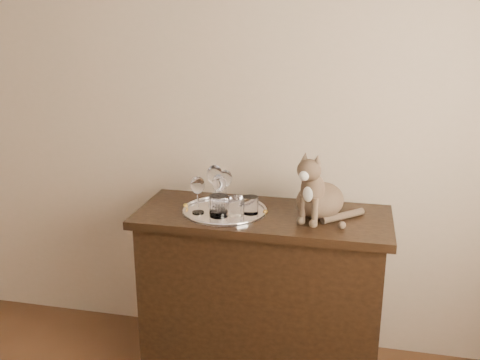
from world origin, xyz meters
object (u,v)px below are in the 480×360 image
object	(u,v)px
wine_glass_b	(226,187)
tumbler_a	(236,206)
tumbler_b	(219,206)
cat	(321,183)
wine_glass_d	(219,193)
tumbler_c	(251,205)
wine_glass_a	(215,185)
wine_glass_c	(198,195)
tray	(225,212)
sideboard	(262,293)

from	to	relation	value
wine_glass_b	tumbler_a	world-z (taller)	wine_glass_b
tumbler_b	cat	xyz separation A→B (m)	(0.45, 0.11, 0.11)
tumbler_b	cat	size ratio (longest dim) A/B	0.30
tumbler_b	cat	world-z (taller)	cat
wine_glass_d	tumbler_b	xyz separation A→B (m)	(0.02, -0.07, -0.04)
tumbler_b	tumbler_c	distance (m)	0.15
wine_glass_a	tumbler_a	bearing A→B (deg)	-39.97
wine_glass_a	cat	bearing A→B (deg)	-3.22
wine_glass_c	cat	size ratio (longest dim) A/B	0.55
wine_glass_a	wine_glass_c	size ratio (longest dim) A/B	1.14
wine_glass_b	wine_glass_d	bearing A→B (deg)	-93.90
wine_glass_c	tumbler_a	size ratio (longest dim) A/B	2.04
tray	tumbler_a	bearing A→B (deg)	-32.56
sideboard	wine_glass_c	size ratio (longest dim) A/B	6.72
wine_glass_d	wine_glass_a	bearing A→B (deg)	120.42
wine_glass_c	tumbler_a	xyz separation A→B (m)	(0.18, 0.01, -0.05)
tumbler_c	cat	xyz separation A→B (m)	(0.32, 0.05, 0.11)
tray	cat	size ratio (longest dim) A/B	1.22
wine_glass_c	tumbler_c	xyz separation A→B (m)	(0.24, 0.04, -0.05)
wine_glass_b	cat	xyz separation A→B (m)	(0.46, -0.06, 0.07)
tray	tumbler_b	distance (m)	0.09
wine_glass_a	wine_glass_d	xyz separation A→B (m)	(0.04, -0.07, -0.01)
sideboard	tumbler_c	xyz separation A→B (m)	(-0.05, -0.04, 0.47)
wine_glass_b	wine_glass_c	bearing A→B (deg)	-122.62
tumbler_b	tumbler_c	bearing A→B (deg)	26.28
wine_glass_a	tumbler_b	bearing A→B (deg)	-68.23
tumbler_a	wine_glass_a	bearing A→B (deg)	140.03
sideboard	wine_glass_d	bearing A→B (deg)	-172.15
sideboard	wine_glass_a	world-z (taller)	wine_glass_a
wine_glass_a	tumbler_c	xyz separation A→B (m)	(0.19, -0.07, -0.06)
sideboard	wine_glass_b	bearing A→B (deg)	160.21
wine_glass_a	wine_glass_b	distance (m)	0.06
sideboard	wine_glass_d	xyz separation A→B (m)	(-0.21, -0.03, 0.52)
sideboard	wine_glass_b	xyz separation A→B (m)	(-0.20, 0.07, 0.52)
sideboard	wine_glass_b	size ratio (longest dim) A/B	6.97
wine_glass_a	cat	distance (m)	0.51
wine_glass_c	wine_glass_d	bearing A→B (deg)	29.62
tumbler_a	wine_glass_b	bearing A→B (deg)	120.96
sideboard	tumbler_a	distance (m)	0.50
wine_glass_d	cat	distance (m)	0.48
tumbler_b	tumbler_c	size ratio (longest dim) A/B	1.21
wine_glass_a	wine_glass_c	world-z (taller)	wine_glass_a
cat	wine_glass_d	bearing A→B (deg)	-153.69
wine_glass_d	tumbler_b	bearing A→B (deg)	-77.11
tray	tumbler_b	bearing A→B (deg)	-98.23
tray	wine_glass_a	size ratio (longest dim) A/B	1.96
wine_glass_b	tumbler_c	bearing A→B (deg)	-36.01
tumbler_a	wine_glass_d	bearing A→B (deg)	155.00
tumbler_c	tumbler_a	bearing A→B (deg)	-149.57
wine_glass_b	tray	bearing A→B (deg)	-78.40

